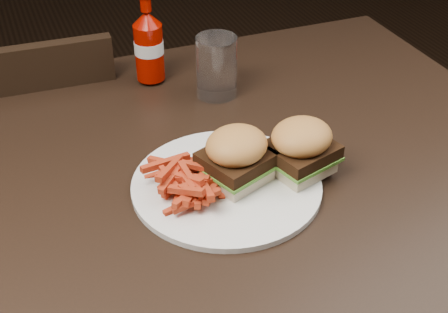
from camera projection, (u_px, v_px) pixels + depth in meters
name	position (u px, v px, depth m)	size (l,w,h in m)	color
dining_table	(176.00, 175.00, 0.98)	(1.20, 0.80, 0.04)	black
chair_far	(39.00, 176.00, 1.48)	(0.38, 0.38, 0.04)	black
plate	(226.00, 185.00, 0.92)	(0.28, 0.28, 0.01)	white
sandwich_half_a	(236.00, 173.00, 0.92)	(0.08, 0.08, 0.02)	beige
sandwich_half_b	(300.00, 164.00, 0.94)	(0.08, 0.08, 0.02)	beige
fries_pile	(183.00, 178.00, 0.89)	(0.12, 0.12, 0.05)	#AD2E12
ketchup_bottle	(149.00, 52.00, 1.16)	(0.05, 0.05, 0.11)	#970A00
tumbler	(217.00, 67.00, 1.12)	(0.07, 0.07, 0.12)	white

